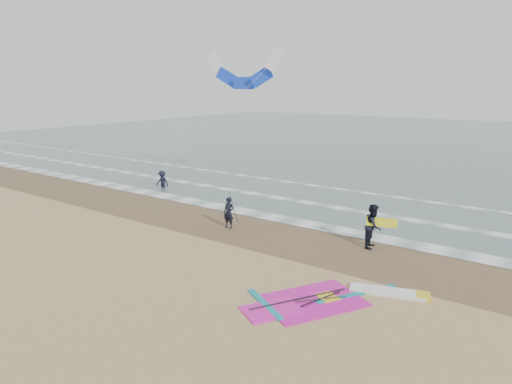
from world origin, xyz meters
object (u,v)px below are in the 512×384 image
Objects in this scene: person_standing at (229,213)px; surf_kite at (243,72)px; windsurf_rig at (334,299)px; person_wading at (162,177)px; person_walking at (373,226)px.

surf_kite is at bearing 118.85° from person_standing.
person_standing reaches higher than windsurf_rig.
windsurf_rig is 8.78m from person_standing.
surf_kite is (3.91, 4.19, 7.01)m from person_wading.
surf_kite reaches higher than person_standing.
person_standing is at bearing 93.44° from person_walking.
surf_kite is (-12.32, 7.03, 6.82)m from person_walking.
person_walking reaches higher than person_wading.
person_walking reaches higher than windsurf_rig.
windsurf_rig is 19.84m from surf_kite.
person_wading is at bearing 71.07° from person_walking.
person_standing is at bearing 152.29° from windsurf_rig.
person_walking is at bearing -15.87° from person_wading.
surf_kite is at bearing 41.05° from person_wading.
windsurf_rig is 5.73m from person_walking.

